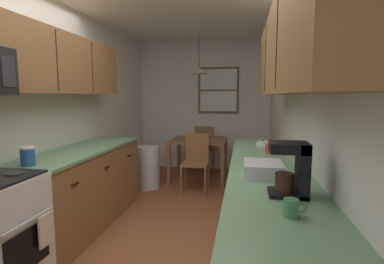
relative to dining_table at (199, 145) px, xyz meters
name	(u,v)px	position (x,y,z in m)	size (l,w,h in m)	color
ground_plane	(176,219)	(-0.02, -1.75, -0.62)	(12.00, 12.00, 0.00)	brown
wall_left	(69,113)	(-1.37, -1.75, 0.66)	(0.10, 9.00, 2.55)	white
wall_right	(296,116)	(1.33, -1.75, 0.66)	(0.10, 9.00, 2.55)	white
wall_back	(204,106)	(-0.02, 0.90, 0.66)	(4.40, 0.10, 2.55)	white
counter_left	(83,187)	(-1.02, -2.11, -0.17)	(0.64, 1.96, 0.90)	olive
upper_cabinets_left	(63,64)	(-1.16, -2.16, 1.20)	(0.33, 2.04, 0.62)	olive
counter_right	(267,221)	(0.98, -2.69, -0.17)	(0.64, 3.29, 0.90)	olive
upper_cabinets_right	(292,49)	(1.12, -2.74, 1.22)	(0.33, 2.97, 0.67)	olive
dining_table	(199,145)	(0.00, 0.00, 0.00)	(0.95, 0.85, 0.73)	brown
dining_chair_near	(196,160)	(0.05, -0.63, -0.12)	(0.40, 0.40, 0.90)	olive
dining_chair_far	(205,146)	(0.04, 0.63, -0.12)	(0.44, 0.44, 0.90)	olive
pendant_light	(199,71)	(0.00, 0.00, 1.29)	(0.32, 0.32, 0.69)	black
back_window	(218,90)	(0.27, 0.82, 0.98)	(0.80, 0.05, 0.90)	brown
trash_bin	(149,167)	(-0.72, -0.63, -0.28)	(0.34, 0.34, 0.68)	silver
storage_canister	(28,156)	(-1.02, -2.94, 0.36)	(0.12, 0.12, 0.16)	#265999
dish_towel	(46,229)	(-0.66, -3.24, -0.12)	(0.02, 0.16, 0.24)	beige
coffee_maker	(294,168)	(1.07, -3.35, 0.45)	(0.22, 0.18, 0.32)	black
mug_by_coffeemaker	(269,149)	(1.04, -2.05, 0.33)	(0.12, 0.08, 0.10)	#BF3F33
mug_spare	(291,208)	(1.01, -3.68, 0.33)	(0.11, 0.08, 0.09)	#3F7F4C
fruit_bowl	(265,143)	(1.03, -1.57, 0.32)	(0.22, 0.22, 0.09)	silver
dish_rack	(263,169)	(0.92, -2.92, 0.33)	(0.28, 0.34, 0.10)	silver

